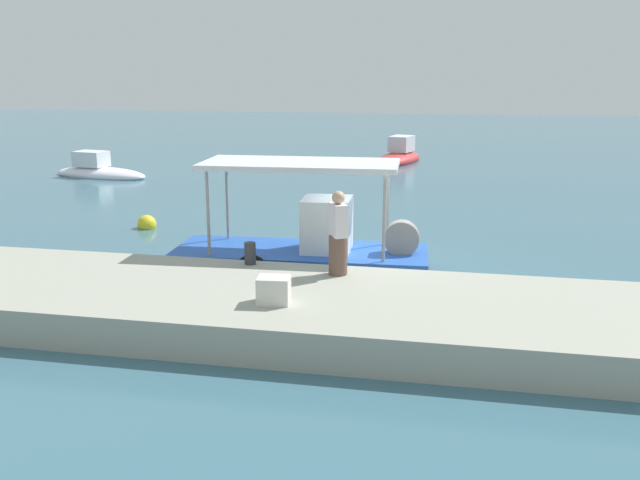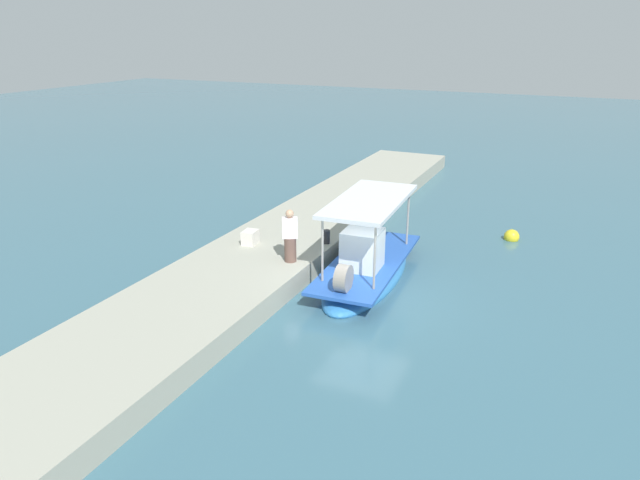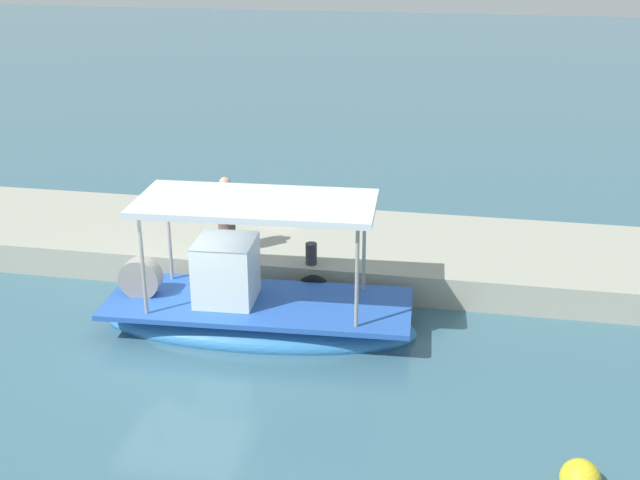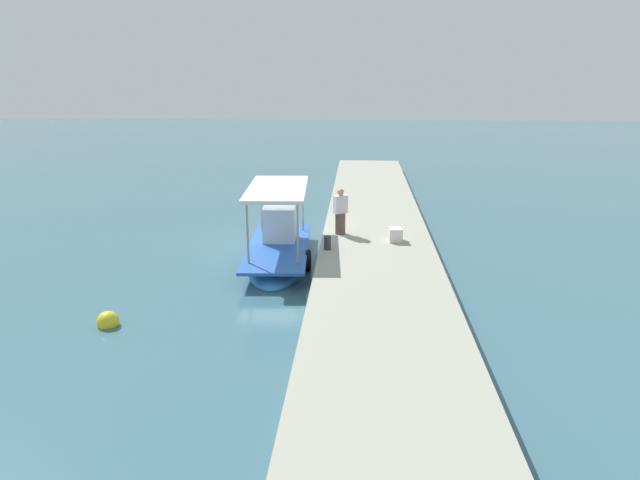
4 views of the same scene
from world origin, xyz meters
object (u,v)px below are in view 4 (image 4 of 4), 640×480
Objects in this scene: marker_buoy at (108,322)px; main_fishing_boat at (279,248)px; mooring_bollard at (327,243)px; cargo_crate at (395,234)px; fisherman_near_bollard at (340,214)px.

main_fishing_boat is at bearing -32.95° from marker_buoy.
mooring_bollard is 0.83× the size of cargo_crate.
fisherman_near_bollard is at bearing -10.58° from mooring_bollard.
cargo_crate is (-0.79, -1.94, -0.53)m from fisherman_near_bollard.
mooring_bollard is at bearing -114.11° from main_fishing_boat.
main_fishing_boat is 4.10m from cargo_crate.
marker_buoy is at bearing 139.76° from fisherman_near_bollard.
main_fishing_boat is at bearing 95.04° from cargo_crate.
main_fishing_boat is 13.41× the size of mooring_bollard.
cargo_crate is (1.14, -2.31, 0.00)m from mooring_bollard.
main_fishing_boat is 1.97m from mooring_bollard.
fisherman_near_bollard is 3.63× the size of mooring_bollard.
mooring_bollard is at bearing 116.30° from cargo_crate.
mooring_bollard is (-0.78, -1.75, 0.48)m from main_fishing_boat.
main_fishing_boat reaches higher than marker_buoy.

